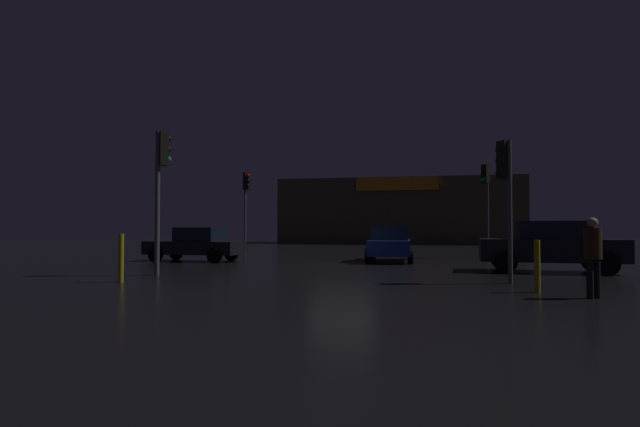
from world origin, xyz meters
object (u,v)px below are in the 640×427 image
(traffic_signal_cross_left, at_px, (161,173))
(car_near, at_px, (196,244))
(traffic_signal_opposite, at_px, (246,192))
(pedestrian, at_px, (593,251))
(traffic_signal_cross_right, at_px, (486,186))
(car_crossing, at_px, (550,246))
(car_far, at_px, (390,244))
(traffic_signal_main, at_px, (505,176))
(store_building, at_px, (400,212))

(traffic_signal_cross_left, height_order, car_near, traffic_signal_cross_left)
(traffic_signal_opposite, height_order, pedestrian, traffic_signal_opposite)
(traffic_signal_cross_right, height_order, car_crossing, traffic_signal_cross_right)
(car_near, xyz_separation_m, car_crossing, (13.73, -2.65, 0.13))
(car_near, height_order, pedestrian, pedestrian)
(car_far, xyz_separation_m, pedestrian, (4.86, -10.73, 0.20))
(traffic_signal_cross_left, height_order, car_far, traffic_signal_cross_left)
(pedestrian, bearing_deg, traffic_signal_main, 116.02)
(car_crossing, bearing_deg, traffic_signal_main, -116.98)
(car_near, height_order, car_crossing, car_crossing)
(traffic_signal_cross_right, height_order, car_near, traffic_signal_cross_right)
(traffic_signal_opposite, xyz_separation_m, pedestrian, (12.44, -13.54, -2.32))
(traffic_signal_main, height_order, traffic_signal_cross_right, traffic_signal_cross_right)
(traffic_signal_main, xyz_separation_m, pedestrian, (1.30, -2.66, -1.85))
(traffic_signal_cross_right, xyz_separation_m, car_far, (-4.32, -3.30, -2.68))
(store_building, relative_size, car_near, 5.18)
(traffic_signal_cross_right, bearing_deg, traffic_signal_opposite, -177.63)
(traffic_signal_opposite, xyz_separation_m, car_near, (-0.66, -4.45, -2.55))
(traffic_signal_cross_right, xyz_separation_m, pedestrian, (0.54, -14.03, -2.49))
(traffic_signal_opposite, relative_size, pedestrian, 2.61)
(car_crossing, bearing_deg, traffic_signal_cross_right, 98.74)
(store_building, bearing_deg, car_crossing, -78.32)
(store_building, xyz_separation_m, traffic_signal_opposite, (-6.60, -24.20, 0.30))
(store_building, height_order, car_near, store_building)
(store_building, relative_size, traffic_signal_main, 5.87)
(store_building, bearing_deg, traffic_signal_cross_left, -98.79)
(car_near, bearing_deg, traffic_signal_main, -28.61)
(traffic_signal_cross_left, xyz_separation_m, traffic_signal_cross_right, (10.70, 11.23, 0.34))
(traffic_signal_main, bearing_deg, car_crossing, 63.02)
(car_crossing, height_order, pedestrian, car_crossing)
(store_building, height_order, traffic_signal_opposite, store_building)
(traffic_signal_cross_right, bearing_deg, car_near, -158.55)
(pedestrian, bearing_deg, car_far, 114.36)
(car_far, bearing_deg, traffic_signal_cross_right, 37.39)
(traffic_signal_main, xyz_separation_m, traffic_signal_cross_left, (-9.94, 0.14, 0.30))
(car_far, height_order, pedestrian, pedestrian)
(traffic_signal_main, height_order, pedestrian, traffic_signal_main)
(traffic_signal_main, height_order, car_crossing, traffic_signal_main)
(traffic_signal_opposite, distance_m, car_far, 8.47)
(car_far, xyz_separation_m, car_crossing, (5.49, -4.28, 0.09))
(traffic_signal_cross_left, distance_m, traffic_signal_cross_right, 15.52)
(store_building, relative_size, traffic_signal_cross_right, 4.87)
(store_building, xyz_separation_m, traffic_signal_cross_left, (-5.40, -34.94, 0.12))
(traffic_signal_opposite, distance_m, car_near, 5.17)
(car_crossing, bearing_deg, traffic_signal_cross_left, -162.92)
(traffic_signal_cross_right, bearing_deg, car_far, -142.61)
(pedestrian, bearing_deg, traffic_signal_cross_right, 92.18)
(traffic_signal_cross_right, xyz_separation_m, car_crossing, (1.17, -7.59, -2.59))
(store_building, distance_m, car_far, 27.12)
(traffic_signal_main, distance_m, pedestrian, 3.49)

